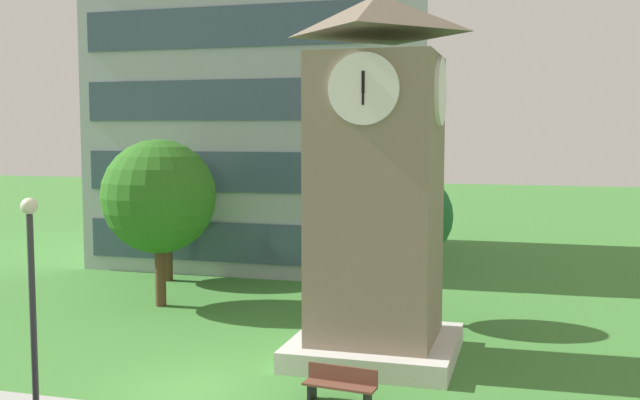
{
  "coord_description": "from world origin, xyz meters",
  "views": [
    {
      "loc": [
        8.19,
        -16.79,
        6.53
      ],
      "look_at": [
        1.97,
        5.11,
        4.48
      ],
      "focal_mm": 41.78,
      "sensor_mm": 36.0,
      "label": 1
    }
  ],
  "objects_px": {
    "clock_tower": "(377,199)",
    "tree_by_building": "(409,217)",
    "street_lamp": "(32,285)",
    "tree_streetside": "(167,201)",
    "park_bench": "(340,385)",
    "tree_near_tower": "(159,197)"
  },
  "relations": [
    {
      "from": "tree_streetside",
      "to": "tree_by_building",
      "type": "bearing_deg",
      "value": -21.27
    },
    {
      "from": "clock_tower",
      "to": "park_bench",
      "type": "relative_size",
      "value": 5.65
    },
    {
      "from": "tree_streetside",
      "to": "tree_by_building",
      "type": "height_order",
      "value": "tree_streetside"
    },
    {
      "from": "park_bench",
      "to": "street_lamp",
      "type": "relative_size",
      "value": 0.36
    },
    {
      "from": "clock_tower",
      "to": "tree_near_tower",
      "type": "xyz_separation_m",
      "value": [
        -9.13,
        4.13,
        -0.5
      ]
    },
    {
      "from": "street_lamp",
      "to": "tree_streetside",
      "type": "relative_size",
      "value": 0.96
    },
    {
      "from": "tree_near_tower",
      "to": "tree_streetside",
      "type": "bearing_deg",
      "value": 114.31
    },
    {
      "from": "tree_near_tower",
      "to": "tree_streetside",
      "type": "height_order",
      "value": "tree_near_tower"
    },
    {
      "from": "tree_by_building",
      "to": "street_lamp",
      "type": "bearing_deg",
      "value": -119.0
    },
    {
      "from": "street_lamp",
      "to": "clock_tower",
      "type": "bearing_deg",
      "value": 50.42
    },
    {
      "from": "tree_streetside",
      "to": "tree_by_building",
      "type": "relative_size",
      "value": 1.03
    },
    {
      "from": "clock_tower",
      "to": "tree_by_building",
      "type": "distance_m",
      "value": 4.27
    },
    {
      "from": "park_bench",
      "to": "tree_by_building",
      "type": "relative_size",
      "value": 0.35
    },
    {
      "from": "street_lamp",
      "to": "tree_near_tower",
      "type": "bearing_deg",
      "value": 104.89
    },
    {
      "from": "park_bench",
      "to": "tree_streetside",
      "type": "relative_size",
      "value": 0.34
    },
    {
      "from": "park_bench",
      "to": "street_lamp",
      "type": "xyz_separation_m",
      "value": [
        -6.01,
        -3.46,
        2.79
      ]
    },
    {
      "from": "clock_tower",
      "to": "tree_streetside",
      "type": "height_order",
      "value": "clock_tower"
    },
    {
      "from": "clock_tower",
      "to": "tree_streetside",
      "type": "relative_size",
      "value": 1.94
    },
    {
      "from": "clock_tower",
      "to": "tree_by_building",
      "type": "bearing_deg",
      "value": 85.91
    },
    {
      "from": "park_bench",
      "to": "tree_streetside",
      "type": "xyz_separation_m",
      "value": [
        -11.09,
        12.51,
        3.11
      ]
    },
    {
      "from": "clock_tower",
      "to": "tree_by_building",
      "type": "height_order",
      "value": "clock_tower"
    },
    {
      "from": "park_bench",
      "to": "tree_by_building",
      "type": "bearing_deg",
      "value": 87.38
    }
  ]
}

